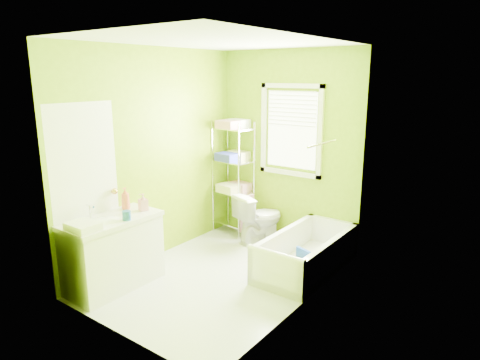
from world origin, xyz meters
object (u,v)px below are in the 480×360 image
Objects in this scene: toilet at (259,218)px; wire_shelf_unit at (234,165)px; vanity at (113,250)px; bathtub at (306,258)px.

wire_shelf_unit is (-0.51, 0.09, 0.66)m from toilet.
vanity is 2.20m from wire_shelf_unit.
bathtub is 2.10× the size of toilet.
toilet is at bearing 74.67° from vanity.
wire_shelf_unit is (0.05, 2.12, 0.59)m from vanity.
bathtub is at bearing 46.78° from vanity.
toilet is at bearing -10.25° from wire_shelf_unit.
wire_shelf_unit reaches higher than vanity.
bathtub is 1.77m from wire_shelf_unit.
bathtub is 0.88× the size of wire_shelf_unit.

